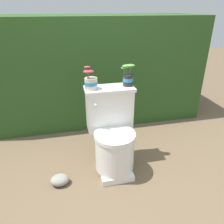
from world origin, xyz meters
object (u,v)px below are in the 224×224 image
at_px(toilet, 113,135).
at_px(potted_plant_midleft, 128,77).
at_px(garden_stone, 60,180).
at_px(potted_plant_left, 91,82).

bearing_deg(toilet, potted_plant_midleft, 39.51).
relative_size(potted_plant_midleft, garden_stone, 1.20).
bearing_deg(potted_plant_midleft, potted_plant_left, -177.46).
height_order(potted_plant_midleft, garden_stone, potted_plant_midleft).
bearing_deg(toilet, potted_plant_left, 142.32).
xyz_separation_m(potted_plant_left, potted_plant_midleft, (0.34, 0.02, 0.01)).
bearing_deg(potted_plant_left, potted_plant_midleft, 2.54).
xyz_separation_m(toilet, potted_plant_midleft, (0.18, 0.14, 0.51)).
distance_m(toilet, potted_plant_left, 0.54).
bearing_deg(garden_stone, toilet, 14.27).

